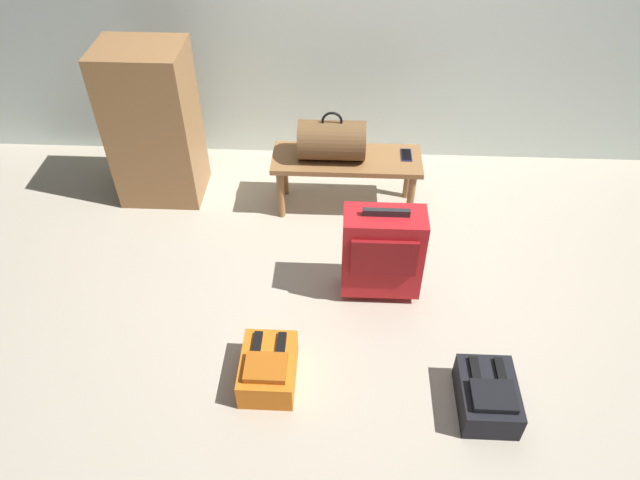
% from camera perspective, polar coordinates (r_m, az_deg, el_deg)
% --- Properties ---
extents(ground_plane, '(6.60, 6.60, 0.00)m').
position_cam_1_polar(ground_plane, '(3.51, 3.98, -5.56)').
color(ground_plane, '#B2A893').
extents(bench, '(1.00, 0.36, 0.41)m').
position_cam_1_polar(bench, '(3.94, 2.63, 7.37)').
color(bench, olive).
rests_on(bench, ground).
extents(duffel_bag_brown, '(0.44, 0.26, 0.34)m').
position_cam_1_polar(duffel_bag_brown, '(3.83, 1.17, 9.82)').
color(duffel_bag_brown, brown).
rests_on(duffel_bag_brown, bench).
extents(cell_phone, '(0.07, 0.14, 0.01)m').
position_cam_1_polar(cell_phone, '(3.96, 8.51, 8.29)').
color(cell_phone, '#191E4C').
rests_on(cell_phone, bench).
extents(suitcase_upright_red, '(0.46, 0.25, 0.63)m').
position_cam_1_polar(suitcase_upright_red, '(3.32, 6.17, -1.17)').
color(suitcase_upright_red, red).
rests_on(suitcase_upright_red, ground).
extents(backpack_dark, '(0.28, 0.38, 0.21)m').
position_cam_1_polar(backpack_dark, '(3.08, 16.17, -14.51)').
color(backpack_dark, black).
rests_on(backpack_dark, ground).
extents(backpack_orange, '(0.28, 0.38, 0.21)m').
position_cam_1_polar(backpack_orange, '(3.07, -5.12, -12.48)').
color(backpack_orange, orange).
rests_on(backpack_orange, ground).
extents(side_cabinet, '(0.56, 0.44, 1.10)m').
position_cam_1_polar(side_cabinet, '(4.13, -16.08, 10.81)').
color(side_cabinet, olive).
rests_on(side_cabinet, ground).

